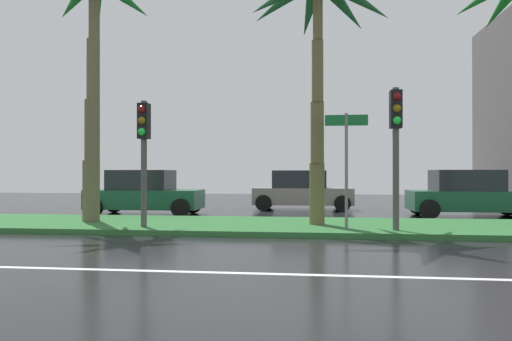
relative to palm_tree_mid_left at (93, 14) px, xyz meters
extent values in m
cube|color=black|center=(6.20, 1.10, -6.46)|extent=(90.00, 42.00, 0.10)
cube|color=white|center=(6.20, -5.90, -6.41)|extent=(81.00, 0.14, 0.01)
cube|color=#2D6B33|center=(6.20, 0.10, -6.33)|extent=(85.50, 4.00, 0.15)
cylinder|color=brown|center=(-0.06, 0.03, -5.34)|extent=(0.50, 0.50, 1.83)
cylinder|color=brown|center=(-0.03, 0.02, -3.51)|extent=(0.44, 0.44, 1.83)
cylinder|color=brown|center=(0.00, 0.02, -1.68)|extent=(0.38, 0.38, 1.83)
cylinder|color=brown|center=(0.03, 0.01, 0.15)|extent=(0.32, 0.32, 1.83)
cone|color=#21732E|center=(-0.29, 0.84, 0.72)|extent=(1.26, 2.10, 1.39)
cylinder|color=brown|center=(6.70, -0.02, -5.39)|extent=(0.43, 0.43, 1.73)
cylinder|color=brown|center=(6.71, -0.08, -3.66)|extent=(0.38, 0.38, 1.73)
cylinder|color=brown|center=(6.72, -0.14, -1.93)|extent=(0.32, 0.32, 1.73)
cylinder|color=brown|center=(6.72, -0.21, -0.20)|extent=(0.27, 0.27, 1.73)
cone|color=#1C522A|center=(7.42, 0.55, 0.20)|extent=(1.98, 2.09, 1.62)
cone|color=#1C522A|center=(6.52, 0.80, 0.21)|extent=(1.02, 2.39, 1.61)
cone|color=#1B7527|center=(12.18, 0.94, 0.24)|extent=(1.11, 2.14, 1.57)
cylinder|color=#4C4C47|center=(2.03, -1.15, -4.55)|extent=(0.16, 0.16, 3.41)
cube|color=black|center=(2.03, -1.15, -3.40)|extent=(0.28, 0.32, 0.96)
sphere|color=maroon|center=(2.03, -1.32, -3.10)|extent=(0.20, 0.20, 0.20)
sphere|color=#7F600F|center=(2.03, -1.32, -3.40)|extent=(0.20, 0.20, 0.20)
sphere|color=#1EEA3F|center=(2.03, -1.32, -3.70)|extent=(0.20, 0.20, 0.20)
cylinder|color=#4C4C47|center=(8.67, -1.19, -4.45)|extent=(0.16, 0.16, 3.62)
cube|color=black|center=(8.67, -1.19, -3.19)|extent=(0.28, 0.32, 0.96)
sphere|color=maroon|center=(8.67, -1.36, -2.89)|extent=(0.20, 0.20, 0.20)
sphere|color=#7F600F|center=(8.67, -1.36, -3.19)|extent=(0.20, 0.20, 0.20)
sphere|color=#1EEA3F|center=(8.67, -1.36, -3.49)|extent=(0.20, 0.20, 0.20)
cylinder|color=slate|center=(7.44, -1.10, -4.76)|extent=(0.08, 0.08, 3.00)
cube|color=#146B2D|center=(7.44, -1.10, -3.44)|extent=(1.10, 0.03, 0.28)
cube|color=#195133|center=(0.20, 3.91, -5.81)|extent=(4.30, 1.76, 0.72)
cube|color=#1E2328|center=(0.05, 3.91, -5.07)|extent=(2.30, 1.58, 0.76)
cylinder|color=black|center=(1.85, 4.81, -6.07)|extent=(0.68, 0.22, 0.68)
cylinder|color=black|center=(1.85, 3.01, -6.07)|extent=(0.68, 0.22, 0.68)
cylinder|color=black|center=(-1.45, 4.81, -6.07)|extent=(0.68, 0.22, 0.68)
cylinder|color=black|center=(-1.45, 3.01, -6.07)|extent=(0.68, 0.22, 0.68)
cube|color=gray|center=(6.20, 7.07, -5.81)|extent=(4.30, 1.76, 0.72)
cube|color=#1E2328|center=(6.05, 7.07, -5.07)|extent=(2.30, 1.58, 0.76)
cylinder|color=black|center=(7.85, 7.97, -6.07)|extent=(0.68, 0.22, 0.68)
cylinder|color=black|center=(7.85, 6.17, -6.07)|extent=(0.68, 0.22, 0.68)
cylinder|color=black|center=(4.55, 7.97, -6.07)|extent=(0.68, 0.22, 0.68)
cylinder|color=black|center=(4.55, 6.17, -6.07)|extent=(0.68, 0.22, 0.68)
cube|color=#195133|center=(12.32, 4.38, -5.81)|extent=(4.30, 1.76, 0.72)
cube|color=#1E2328|center=(12.17, 4.38, -5.07)|extent=(2.30, 1.58, 0.76)
cylinder|color=black|center=(13.97, 5.28, -6.07)|extent=(0.68, 0.22, 0.68)
cylinder|color=black|center=(10.67, 5.28, -6.07)|extent=(0.68, 0.22, 0.68)
cylinder|color=black|center=(10.67, 3.48, -6.07)|extent=(0.68, 0.22, 0.68)
camera|label=1|loc=(6.48, -13.13, -4.81)|focal=32.18mm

